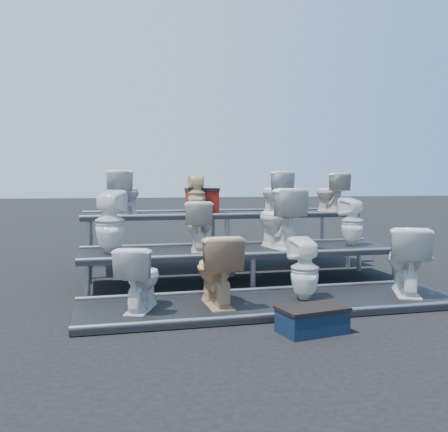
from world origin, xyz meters
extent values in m
plane|color=black|center=(0.00, 0.00, 0.00)|extent=(80.00, 80.00, 0.00)
cube|color=black|center=(0.00, -1.30, 0.03)|extent=(4.20, 1.20, 0.06)
cube|color=black|center=(0.00, 0.00, 0.23)|extent=(4.20, 1.20, 0.46)
cube|color=black|center=(0.00, 1.30, 0.43)|extent=(4.20, 1.20, 0.86)
imported|color=white|center=(-1.44, -1.30, 0.39)|extent=(0.57, 0.73, 0.65)
imported|color=tan|center=(-0.65, -1.30, 0.43)|extent=(0.43, 0.74, 0.75)
imported|color=white|center=(0.33, -1.30, 0.40)|extent=(0.33, 0.33, 0.68)
imported|color=white|center=(1.59, -1.30, 0.45)|extent=(0.72, 0.88, 0.79)
imported|color=white|center=(-1.71, 0.00, 0.86)|extent=(0.48, 0.48, 0.79)
imported|color=beige|center=(-0.59, 0.00, 0.78)|extent=(0.46, 0.68, 0.65)
imported|color=white|center=(0.51, 0.00, 0.86)|extent=(0.56, 0.85, 0.81)
imported|color=white|center=(1.60, 0.00, 0.80)|extent=(0.38, 0.38, 0.67)
imported|color=white|center=(-1.45, 1.30, 1.19)|extent=(0.58, 0.74, 0.67)
imported|color=#D6C389|center=(-0.36, 1.30, 1.17)|extent=(0.30, 0.31, 0.62)
imported|color=white|center=(0.93, 1.30, 1.19)|extent=(0.44, 0.69, 0.66)
imported|color=beige|center=(1.90, 1.30, 1.18)|extent=(0.47, 0.68, 0.64)
cube|color=maroon|center=(-0.25, 1.48, 1.03)|extent=(0.49, 0.39, 0.35)
cube|color=black|center=(0.00, -2.26, 0.10)|extent=(0.62, 0.44, 0.21)
camera|label=1|loc=(-1.82, -6.32, 1.33)|focal=40.00mm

